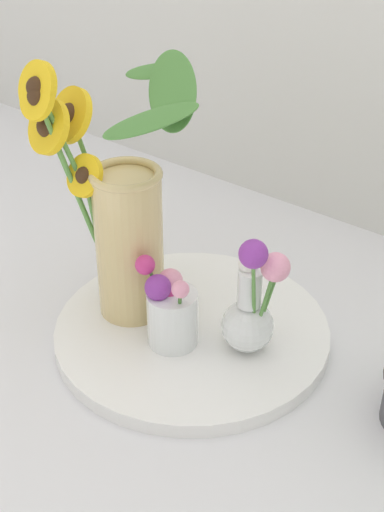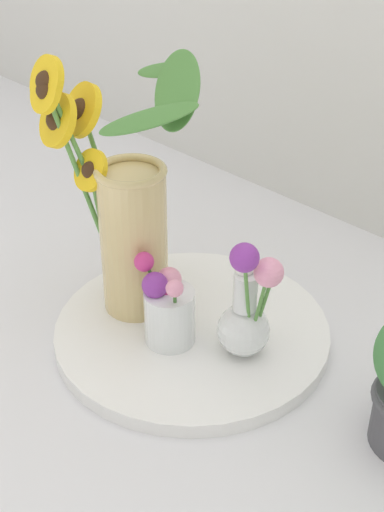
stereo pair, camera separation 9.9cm
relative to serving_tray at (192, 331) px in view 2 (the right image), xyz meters
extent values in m
plane|color=silver|center=(-0.02, -0.04, -0.01)|extent=(6.00, 6.00, 0.00)
cylinder|color=white|center=(0.00, 0.00, 0.00)|extent=(0.41, 0.41, 0.02)
cylinder|color=#D1B77A|center=(-0.10, -0.02, 0.12)|extent=(0.10, 0.10, 0.22)
torus|color=#D1B77A|center=(-0.10, -0.02, 0.24)|extent=(0.10, 0.10, 0.01)
cylinder|color=#568E42|center=(-0.15, -0.06, 0.20)|extent=(0.07, 0.05, 0.27)
cylinder|color=yellow|center=(-0.19, -0.09, 0.34)|extent=(0.07, 0.03, 0.07)
sphere|color=#382314|center=(-0.19, -0.09, 0.34)|extent=(0.03, 0.03, 0.03)
cylinder|color=#568E42|center=(-0.13, -0.05, 0.14)|extent=(0.02, 0.02, 0.19)
cylinder|color=yellow|center=(-0.14, -0.06, 0.24)|extent=(0.07, 0.04, 0.06)
sphere|color=#382314|center=(-0.14, -0.06, 0.24)|extent=(0.03, 0.03, 0.03)
cylinder|color=#568E42|center=(-0.16, -0.06, 0.19)|extent=(0.07, 0.04, 0.21)
cylinder|color=yellow|center=(-0.19, -0.07, 0.30)|extent=(0.09, 0.05, 0.09)
sphere|color=#382314|center=(-0.19, -0.07, 0.30)|extent=(0.03, 0.03, 0.03)
cylinder|color=#568E42|center=(-0.15, -0.02, 0.17)|extent=(0.09, 0.02, 0.24)
cylinder|color=yellow|center=(-0.20, -0.02, 0.30)|extent=(0.10, 0.05, 0.10)
sphere|color=#382314|center=(-0.20, -0.02, 0.30)|extent=(0.03, 0.03, 0.03)
cylinder|color=#568E42|center=(-0.15, -0.05, 0.21)|extent=(0.08, 0.06, 0.27)
cylinder|color=yellow|center=(-0.19, -0.08, 0.35)|extent=(0.09, 0.04, 0.08)
sphere|color=#382314|center=(-0.19, -0.08, 0.35)|extent=(0.03, 0.03, 0.03)
ellipsoid|color=#477F38|center=(-0.05, 0.03, 0.35)|extent=(0.15, 0.14, 0.10)
ellipsoid|color=#477F38|center=(-0.11, 0.06, 0.36)|extent=(0.10, 0.06, 0.04)
ellipsoid|color=#477F38|center=(-0.02, -0.05, 0.34)|extent=(0.10, 0.14, 0.03)
cylinder|color=white|center=(0.00, -0.04, 0.05)|extent=(0.07, 0.07, 0.08)
cylinder|color=#427533|center=(-0.01, -0.06, 0.07)|extent=(0.01, 0.01, 0.07)
sphere|color=purple|center=(-0.01, -0.06, 0.11)|extent=(0.04, 0.04, 0.04)
cylinder|color=#427533|center=(0.00, -0.04, 0.06)|extent=(0.02, 0.01, 0.07)
sphere|color=#C6337A|center=(-0.01, -0.04, 0.09)|extent=(0.04, 0.04, 0.04)
cylinder|color=#427533|center=(-0.01, -0.04, 0.06)|extent=(0.02, 0.02, 0.07)
sphere|color=pink|center=(-0.01, -0.03, 0.10)|extent=(0.04, 0.04, 0.04)
cylinder|color=#427533|center=(0.02, -0.05, 0.08)|extent=(0.02, 0.02, 0.08)
sphere|color=pink|center=(0.03, -0.06, 0.12)|extent=(0.02, 0.02, 0.02)
cylinder|color=#427533|center=(-0.03, -0.05, 0.09)|extent=(0.03, 0.02, 0.09)
sphere|color=#C6337A|center=(-0.04, -0.06, 0.13)|extent=(0.03, 0.03, 0.03)
sphere|color=white|center=(0.09, 0.01, 0.05)|extent=(0.07, 0.07, 0.07)
cylinder|color=white|center=(0.09, 0.01, 0.11)|extent=(0.03, 0.03, 0.05)
cylinder|color=#568E42|center=(0.11, -0.01, 0.12)|extent=(0.02, 0.04, 0.14)
sphere|color=purple|center=(0.12, -0.03, 0.19)|extent=(0.04, 0.04, 0.04)
cylinder|color=#568E42|center=(0.12, 0.02, 0.10)|extent=(0.03, 0.01, 0.11)
sphere|color=purple|center=(0.13, 0.02, 0.16)|extent=(0.03, 0.03, 0.03)
cylinder|color=#568E42|center=(0.08, 0.02, 0.09)|extent=(0.01, 0.01, 0.11)
sphere|color=white|center=(0.08, 0.01, 0.15)|extent=(0.03, 0.03, 0.03)
cylinder|color=#568E42|center=(0.12, 0.01, 0.10)|extent=(0.03, 0.01, 0.12)
sphere|color=pink|center=(0.13, 0.01, 0.16)|extent=(0.04, 0.04, 0.04)
camera|label=1|loc=(0.52, -0.65, 0.66)|focal=50.00mm
camera|label=2|loc=(0.59, -0.58, 0.66)|focal=50.00mm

